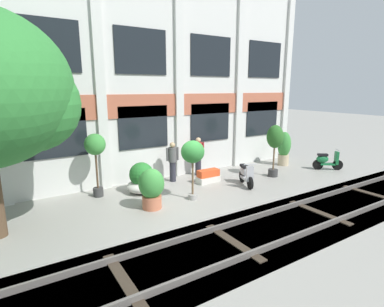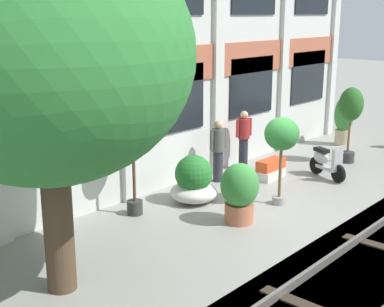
{
  "view_description": "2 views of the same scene",
  "coord_description": "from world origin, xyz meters",
  "views": [
    {
      "loc": [
        -4.71,
        -8.43,
        3.78
      ],
      "look_at": [
        1.15,
        0.89,
        1.37
      ],
      "focal_mm": 28.0,
      "sensor_mm": 36.0,
      "label": 1
    },
    {
      "loc": [
        -9.64,
        -6.48,
        4.34
      ],
      "look_at": [
        -0.82,
        1.41,
        1.23
      ],
      "focal_mm": 50.0,
      "sensor_mm": 36.0,
      "label": 2
    }
  ],
  "objects": [
    {
      "name": "ground_plane",
      "position": [
        0.0,
        0.0,
        0.0
      ],
      "size": [
        80.0,
        80.0,
        0.0
      ],
      "primitive_type": "plane",
      "color": "gray"
    },
    {
      "name": "apartment_facade",
      "position": [
        0.0,
        2.95,
        4.05
      ],
      "size": [
        16.73,
        0.64,
        8.14
      ],
      "color": "silver",
      "rests_on": "ground"
    },
    {
      "name": "rail_tracks",
      "position": [
        -0.0,
        -3.19,
        -0.13
      ],
      "size": [
        24.37,
        2.8,
        0.43
      ],
      "color": "#4C473F",
      "rests_on": "ground"
    },
    {
      "name": "potted_plant_wide_bowl",
      "position": [
        -0.67,
        1.5,
        0.48
      ],
      "size": [
        1.13,
        1.13,
        1.13
      ],
      "color": "beige",
      "rests_on": "ground"
    },
    {
      "name": "potted_plant_low_pan",
      "position": [
        4.99,
        0.35,
        1.6
      ],
      "size": [
        0.71,
        0.71,
        2.26
      ],
      "color": "#333333",
      "rests_on": "ground"
    },
    {
      "name": "potted_plant_square_trough",
      "position": [
        2.11,
        1.17,
        0.25
      ],
      "size": [
        1.04,
        0.49,
        0.53
      ],
      "color": "beige",
      "rests_on": "ground"
    },
    {
      "name": "potted_plant_ribbed_drum",
      "position": [
        -0.99,
        -0.09,
        0.7
      ],
      "size": [
        0.82,
        0.82,
        1.31
      ],
      "color": "#B76647",
      "rests_on": "ground"
    },
    {
      "name": "potted_plant_glazed_jar",
      "position": [
        6.92,
        1.47,
        0.91
      ],
      "size": [
        0.65,
        0.65,
        1.68
      ],
      "color": "tan",
      "rests_on": "ground"
    },
    {
      "name": "potted_plant_tall_urn",
      "position": [
        -2.16,
        1.92,
        1.72
      ],
      "size": [
        0.72,
        0.72,
        2.26
      ],
      "color": "#333333",
      "rests_on": "ground"
    },
    {
      "name": "potted_plant_terracotta_small",
      "position": [
        0.55,
        -0.11,
        1.62
      ],
      "size": [
        0.8,
        0.8,
        2.07
      ],
      "color": "gray",
      "rests_on": "ground"
    },
    {
      "name": "scooter_near_curb",
      "position": [
        7.94,
        -0.23,
        0.44
      ],
      "size": [
        1.16,
        0.89,
        0.98
      ],
      "rotation": [
        0.0,
        0.0,
        5.65
      ],
      "color": "black",
      "rests_on": "ground"
    },
    {
      "name": "scooter_second_parked",
      "position": [
        3.17,
        0.1,
        0.44
      ],
      "size": [
        0.71,
        1.31,
        0.98
      ],
      "rotation": [
        0.0,
        0.0,
        4.33
      ],
      "color": "black",
      "rests_on": "ground"
    },
    {
      "name": "resident_by_doorway",
      "position": [
        0.95,
        2.07,
        0.88
      ],
      "size": [
        0.52,
        0.34,
        1.64
      ],
      "rotation": [
        0.0,
        0.0,
        -1.78
      ],
      "color": "#282833",
      "rests_on": "ground"
    },
    {
      "name": "resident_watching_tracks",
      "position": [
        2.33,
        2.26,
        0.91
      ],
      "size": [
        0.51,
        0.34,
        1.69
      ],
      "rotation": [
        0.0,
        0.0,
        -1.88
      ],
      "color": "#282833",
      "rests_on": "ground"
    }
  ]
}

